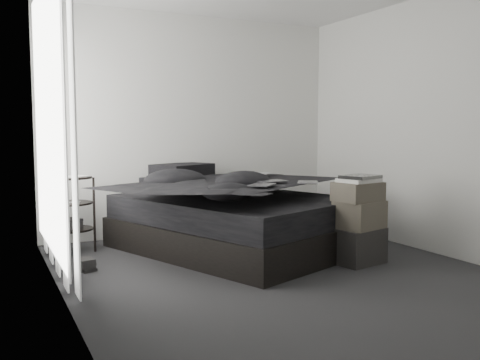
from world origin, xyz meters
name	(u,v)px	position (x,y,z in m)	size (l,w,h in m)	color
floor	(280,273)	(0.00, 0.00, 0.00)	(3.60, 4.20, 0.01)	#2B2A2D
wall_back	(193,125)	(0.00, 2.10, 1.30)	(3.60, 0.01, 2.60)	silver
wall_left	(60,122)	(-1.80, 0.00, 1.30)	(0.01, 4.20, 2.60)	silver
wall_right	(437,124)	(1.80, 0.00, 1.30)	(0.01, 4.20, 2.60)	silver
window_left	(48,118)	(-1.78, 0.90, 1.35)	(0.02, 2.00, 2.30)	white
curtain_left	(54,126)	(-1.73, 0.90, 1.28)	(0.06, 2.12, 2.48)	white
bed	(235,235)	(0.05, 1.02, 0.16)	(1.73, 2.29, 0.31)	black
mattress	(235,208)	(0.05, 1.02, 0.43)	(1.67, 2.22, 0.24)	black
duvet	(239,184)	(0.07, 0.97, 0.69)	(1.69, 1.96, 0.27)	black
pillow_lower	(176,184)	(-0.31, 1.83, 0.63)	(0.69, 0.47, 0.16)	black
pillow_upper	(182,170)	(-0.23, 1.84, 0.78)	(0.64, 0.44, 0.14)	black
laptop	(258,167)	(0.43, 1.22, 0.84)	(0.37, 0.24, 0.03)	silver
comic_a	(262,176)	(0.01, 0.35, 0.83)	(0.29, 0.19, 0.01)	black
comic_b	(272,172)	(0.26, 0.62, 0.83)	(0.29, 0.19, 0.01)	black
comic_c	(308,172)	(0.51, 0.36, 0.84)	(0.29, 0.19, 0.01)	black
side_stand	(72,215)	(-1.50, 1.63, 0.38)	(0.42, 0.42, 0.76)	black
papers	(72,177)	(-1.48, 1.63, 0.77)	(0.30, 0.22, 0.02)	white
floor_books	(86,264)	(-1.51, 0.82, 0.06)	(0.13, 0.18, 0.13)	black
box_lower	(357,245)	(0.84, 0.00, 0.17)	(0.45, 0.35, 0.33)	black
box_mid	(360,215)	(0.85, -0.01, 0.46)	(0.42, 0.33, 0.25)	#534C41
box_upper	(358,192)	(0.83, -0.01, 0.68)	(0.40, 0.32, 0.18)	#534C41
art_book_white	(359,180)	(0.84, 0.00, 0.78)	(0.34, 0.27, 0.03)	silver
art_book_snake	(360,177)	(0.85, -0.01, 0.81)	(0.33, 0.26, 0.03)	silver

